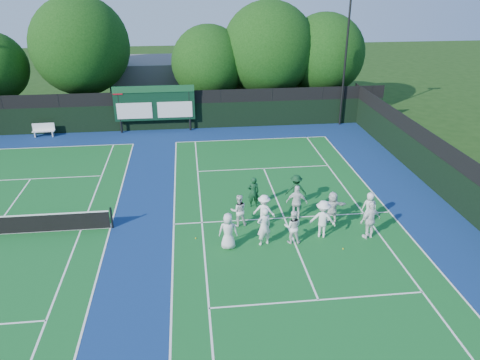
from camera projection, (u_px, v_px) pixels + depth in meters
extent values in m
plane|color=#16340E|center=(288.00, 228.00, 22.46)|extent=(120.00, 120.00, 0.00)
cube|color=navy|center=(163.00, 225.00, 22.74)|extent=(34.00, 32.00, 0.01)
cube|color=#125B22|center=(284.00, 218.00, 23.37)|extent=(10.97, 23.77, 0.00)
cube|color=white|center=(252.00, 139.00, 34.12)|extent=(10.97, 0.08, 0.00)
cube|color=white|center=(174.00, 224.00, 22.79)|extent=(0.08, 23.77, 0.00)
cube|color=white|center=(389.00, 212.00, 23.94)|extent=(0.08, 23.77, 0.00)
cube|color=white|center=(202.00, 223.00, 22.93)|extent=(0.08, 23.77, 0.00)
cube|color=white|center=(364.00, 213.00, 23.79)|extent=(0.08, 23.77, 0.00)
cube|color=white|center=(318.00, 300.00, 17.57)|extent=(8.23, 0.08, 0.00)
cube|color=white|center=(264.00, 168.00, 29.16)|extent=(8.23, 0.08, 0.00)
cube|color=white|center=(284.00, 218.00, 23.36)|extent=(0.08, 12.80, 0.00)
cube|color=white|center=(53.00, 147.00, 32.66)|extent=(10.97, 0.08, 0.00)
cube|color=white|center=(110.00, 228.00, 22.47)|extent=(0.08, 23.77, 0.00)
cube|color=white|center=(81.00, 229.00, 22.33)|extent=(0.08, 23.77, 0.00)
cube|color=white|center=(31.00, 179.00, 27.69)|extent=(8.23, 0.08, 0.00)
cube|color=black|center=(169.00, 117.00, 35.91)|extent=(34.00, 0.08, 2.00)
cube|color=black|center=(168.00, 98.00, 35.29)|extent=(34.00, 0.05, 1.00)
cube|color=black|center=(458.00, 191.00, 23.90)|extent=(0.08, 32.00, 2.00)
cube|color=black|center=(464.00, 164.00, 23.28)|extent=(0.05, 32.00, 1.00)
cylinder|color=black|center=(120.00, 110.00, 34.86)|extent=(0.16, 0.16, 3.50)
cylinder|color=black|center=(190.00, 108.00, 35.40)|extent=(0.16, 0.16, 3.50)
cube|color=black|center=(154.00, 103.00, 34.95)|extent=(6.00, 0.15, 2.60)
cube|color=#154B26|center=(153.00, 89.00, 34.40)|extent=(6.00, 0.05, 0.50)
cube|color=silver|center=(135.00, 111.00, 34.91)|extent=(2.60, 0.04, 1.20)
cube|color=silver|center=(175.00, 110.00, 35.22)|extent=(2.60, 0.04, 1.20)
cube|color=maroon|center=(117.00, 91.00, 34.17)|extent=(0.70, 0.04, 0.50)
cube|color=#5E5E63|center=(214.00, 80.00, 43.16)|extent=(18.00, 6.00, 4.00)
cylinder|color=black|center=(345.00, 61.00, 35.40)|extent=(0.16, 0.16, 10.00)
cylinder|color=black|center=(112.00, 218.00, 22.27)|extent=(0.10, 0.10, 1.10)
cube|color=white|center=(44.00, 131.00, 34.54)|extent=(1.58, 0.47, 0.06)
cube|color=white|center=(43.00, 127.00, 34.56)|extent=(1.57, 0.11, 0.52)
cube|color=white|center=(35.00, 134.00, 34.57)|extent=(0.07, 0.37, 0.42)
cube|color=white|center=(53.00, 134.00, 34.70)|extent=(0.07, 0.37, 0.42)
cylinder|color=#311D0D|center=(1.00, 108.00, 37.60)|extent=(0.44, 0.44, 2.35)
sphere|color=#0E330B|center=(3.00, 74.00, 36.83)|extent=(3.82, 3.82, 3.82)
cylinder|color=#311D0D|center=(88.00, 101.00, 38.17)|extent=(0.44, 0.44, 3.05)
sphere|color=#0E330B|center=(80.00, 46.00, 36.36)|extent=(7.63, 7.63, 7.63)
sphere|color=#0E330B|center=(90.00, 55.00, 37.01)|extent=(5.34, 5.34, 5.34)
cylinder|color=#311D0D|center=(210.00, 103.00, 39.40)|extent=(0.44, 0.44, 2.14)
sphere|color=#0E330B|center=(209.00, 63.00, 38.02)|extent=(6.06, 6.06, 6.06)
sphere|color=#0E330B|center=(216.00, 69.00, 38.60)|extent=(4.25, 4.25, 4.25)
cylinder|color=#311D0D|center=(267.00, 99.00, 39.83)|extent=(0.44, 0.44, 2.55)
sphere|color=#0E330B|center=(269.00, 49.00, 38.12)|extent=(7.65, 7.65, 7.65)
sphere|color=#0E330B|center=(275.00, 58.00, 38.77)|extent=(5.35, 5.35, 5.35)
cylinder|color=#311D0D|center=(321.00, 98.00, 40.34)|extent=(0.44, 0.44, 2.44)
sphere|color=#0E330B|center=(324.00, 54.00, 38.81)|extent=(6.67, 6.67, 6.67)
sphere|color=#0E330B|center=(330.00, 61.00, 39.42)|extent=(4.67, 4.67, 4.67)
sphere|color=gold|center=(263.00, 233.00, 22.00)|extent=(0.07, 0.07, 0.07)
sphere|color=gold|center=(317.00, 206.00, 24.52)|extent=(0.07, 0.07, 0.07)
sphere|color=gold|center=(343.00, 249.00, 20.75)|extent=(0.07, 0.07, 0.07)
sphere|color=gold|center=(196.00, 238.00, 21.56)|extent=(0.07, 0.07, 0.07)
sphere|color=gold|center=(301.00, 194.00, 25.77)|extent=(0.07, 0.07, 0.07)
sphere|color=gold|center=(294.00, 210.00, 24.12)|extent=(0.07, 0.07, 0.07)
imported|color=silver|center=(228.00, 231.00, 20.54)|extent=(0.89, 0.62, 1.71)
imported|color=white|center=(264.00, 227.00, 20.78)|extent=(0.78, 0.63, 1.84)
imported|color=white|center=(293.00, 227.00, 20.98)|extent=(0.89, 0.75, 1.61)
imported|color=white|center=(323.00, 219.00, 21.41)|extent=(1.34, 1.04, 1.83)
imported|color=white|center=(370.00, 220.00, 21.30)|extent=(1.17, 0.76, 1.84)
imported|color=silver|center=(239.00, 210.00, 22.40)|extent=(0.83, 0.67, 1.63)
imported|color=white|center=(264.00, 211.00, 22.37)|extent=(1.20, 0.93, 1.63)
imported|color=white|center=(297.00, 202.00, 23.02)|extent=(1.11, 0.69, 1.77)
imported|color=white|center=(332.00, 207.00, 22.75)|extent=(1.49, 0.50, 1.60)
imported|color=silver|center=(370.00, 206.00, 22.92)|extent=(0.76, 0.52, 1.48)
imported|color=#0F3A1E|center=(253.00, 192.00, 24.19)|extent=(0.63, 0.43, 1.65)
imported|color=#0E361B|center=(296.00, 190.00, 24.40)|extent=(1.15, 0.74, 1.69)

